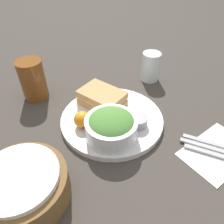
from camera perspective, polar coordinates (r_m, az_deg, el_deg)
name	(u,v)px	position (r m, az deg, el deg)	size (l,w,h in m)	color
ground_plane	(112,121)	(0.66, 0.00, -2.43)	(4.00, 4.00, 0.00)	#3D3833
plate	(112,119)	(0.65, 0.00, -1.89)	(0.30, 0.30, 0.02)	silver
sandwich	(102,98)	(0.68, -2.63, 3.63)	(0.15, 0.13, 0.05)	tan
salad_bowl	(111,126)	(0.57, -0.22, -3.71)	(0.14, 0.14, 0.07)	white
dressing_cup	(137,121)	(0.62, 6.67, -2.32)	(0.06, 0.06, 0.03)	#99999E
orange_wedge	(82,119)	(0.61, -7.78, -1.94)	(0.05, 0.05, 0.05)	orange
drink_glass	(33,80)	(0.76, -19.98, 7.90)	(0.08, 0.08, 0.13)	brown
bread_basket	(23,186)	(0.51, -22.29, -17.54)	(0.19, 0.19, 0.08)	brown
napkin	(217,151)	(0.64, 25.76, -9.20)	(0.12, 0.19, 0.00)	white
fork	(218,145)	(0.65, 25.95, -7.80)	(0.18, 0.01, 0.01)	#B2B2B7
knife	(218,150)	(0.64, 25.88, -8.93)	(0.19, 0.01, 0.01)	#B2B2B7
spoon	(217,155)	(0.63, 25.80, -10.12)	(0.17, 0.01, 0.01)	#B2B2B7
water_glass	(151,67)	(0.83, 10.03, 11.59)	(0.07, 0.07, 0.11)	silver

